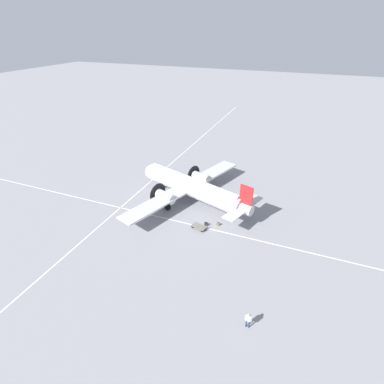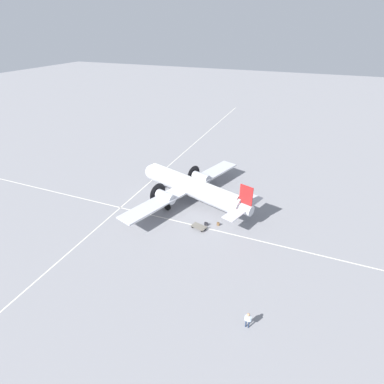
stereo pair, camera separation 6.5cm
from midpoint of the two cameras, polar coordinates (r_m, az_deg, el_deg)
The scene contains 8 objects.
ground_plane at distance 45.59m, azimuth -0.04°, elevation -1.88°, with size 300.00×300.00×0.00m, color gray.
apron_line_eastwest at distance 41.34m, azimuth -2.95°, elevation -5.56°, with size 120.00×0.16×0.01m.
apron_line_northsouth at distance 49.30m, azimuth -9.94°, elevation 0.23°, with size 0.16×120.00×0.01m.
airliner_main at distance 44.55m, azimuth -0.46°, elevation 1.13°, with size 19.73×23.39×5.91m.
crew_foreground at distance 28.89m, azimuth 10.61°, elevation -22.65°, with size 0.61×0.29×1.78m.
suitcase_near_door at distance 40.46m, azimuth 4.97°, elevation -6.08°, with size 0.36×0.13×0.54m.
suitcase_upright_spare at distance 40.35m, azimuth 2.67°, elevation -6.09°, with size 0.47×0.18×0.55m.
baggage_cart at distance 39.78m, azimuth 1.31°, elevation -6.61°, with size 2.18×1.56×0.56m.
Camera 1 is at (-14.67, 36.11, 23.64)m, focal length 28.00 mm.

